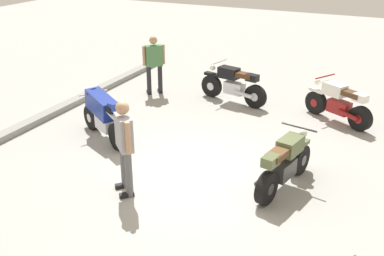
% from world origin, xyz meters
% --- Properties ---
extents(ground_plane, '(40.00, 40.00, 0.00)m').
position_xyz_m(ground_plane, '(0.00, 0.00, 0.00)').
color(ground_plane, '#9E9E99').
extents(curb_edge, '(14.00, 0.30, 0.15)m').
position_xyz_m(curb_edge, '(0.00, 4.60, 0.07)').
color(curb_edge, gray).
rests_on(curb_edge, ground).
extents(motorcycle_black_cruiser, '(0.84, 2.06, 1.09)m').
position_xyz_m(motorcycle_black_cruiser, '(4.12, 0.72, 0.52)').
color(motorcycle_black_cruiser, black).
rests_on(motorcycle_black_cruiser, ground).
extents(motorcycle_olive_vintage, '(1.94, 0.81, 1.07)m').
position_xyz_m(motorcycle_olive_vintage, '(0.23, -1.74, 0.49)').
color(motorcycle_olive_vintage, black).
rests_on(motorcycle_olive_vintage, ground).
extents(motorcycle_blue_sportbike, '(1.10, 1.81, 1.14)m').
position_xyz_m(motorcycle_blue_sportbike, '(0.63, 2.52, 0.59)').
color(motorcycle_blue_sportbike, black).
rests_on(motorcycle_blue_sportbike, ground).
extents(motorcycle_cream_vintage, '(1.11, 1.77, 1.07)m').
position_xyz_m(motorcycle_cream_vintage, '(3.92, -2.12, 0.49)').
color(motorcycle_cream_vintage, black).
rests_on(motorcycle_cream_vintage, ground).
extents(person_in_gray_shirt, '(0.55, 0.57, 1.76)m').
position_xyz_m(person_in_gray_shirt, '(-1.14, 0.79, 1.02)').
color(person_in_gray_shirt, '#59595B').
rests_on(person_in_gray_shirt, ground).
extents(person_in_green_shirt, '(0.54, 0.56, 1.69)m').
position_xyz_m(person_in_green_shirt, '(3.83, 3.04, 0.97)').
color(person_in_green_shirt, '#262628').
rests_on(person_in_green_shirt, ground).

